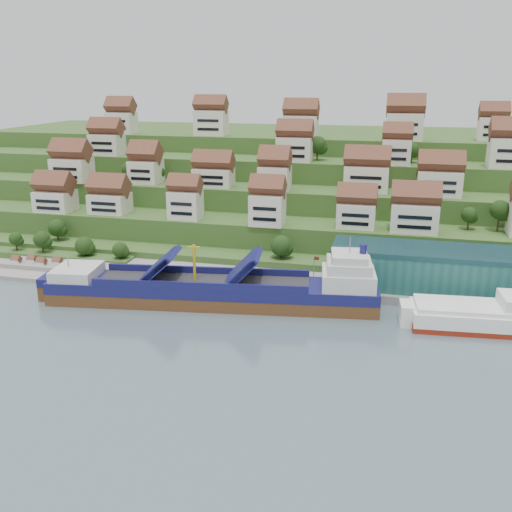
# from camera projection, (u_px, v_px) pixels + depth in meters

# --- Properties ---
(ground) EXTENTS (300.00, 300.00, 0.00)m
(ground) POSITION_uv_depth(u_px,v_px,m) (233.00, 304.00, 136.74)
(ground) COLOR slate
(ground) RESTS_ON ground
(quay) EXTENTS (180.00, 14.00, 2.20)m
(quay) POSITION_uv_depth(u_px,v_px,m) (324.00, 285.00, 145.81)
(quay) COLOR gray
(quay) RESTS_ON ground
(pebble_beach) EXTENTS (45.00, 20.00, 1.00)m
(pebble_beach) POSITION_uv_depth(u_px,v_px,m) (47.00, 268.00, 160.83)
(pebble_beach) COLOR gray
(pebble_beach) RESTS_ON ground
(hillside) EXTENTS (260.00, 128.00, 31.00)m
(hillside) POSITION_uv_depth(u_px,v_px,m) (303.00, 185.00, 229.61)
(hillside) COLOR #2D4C1E
(hillside) RESTS_ON ground
(hillside_village) EXTENTS (155.57, 65.34, 29.30)m
(hillside_village) POSITION_uv_depth(u_px,v_px,m) (288.00, 167.00, 185.11)
(hillside_village) COLOR silver
(hillside_village) RESTS_ON ground
(hillside_trees) EXTENTS (141.44, 62.36, 30.23)m
(hillside_trees) POSITION_uv_depth(u_px,v_px,m) (241.00, 194.00, 177.33)
(hillside_trees) COLOR #214015
(hillside_trees) RESTS_ON ground
(warehouse) EXTENTS (60.00, 15.00, 10.00)m
(warehouse) POSITION_uv_depth(u_px,v_px,m) (457.00, 270.00, 138.62)
(warehouse) COLOR #235F59
(warehouse) RESTS_ON quay
(flagpole) EXTENTS (1.28, 0.16, 8.00)m
(flagpole) POSITION_uv_depth(u_px,v_px,m) (314.00, 270.00, 139.87)
(flagpole) COLOR gray
(flagpole) RESTS_ON quay
(beach_huts) EXTENTS (14.40, 3.70, 2.20)m
(beach_huts) POSITION_uv_depth(u_px,v_px,m) (37.00, 264.00, 159.64)
(beach_huts) COLOR white
(beach_huts) RESTS_ON pebble_beach
(cargo_ship) EXTENTS (79.19, 22.46, 17.36)m
(cargo_ship) POSITION_uv_depth(u_px,v_px,m) (221.00, 291.00, 135.87)
(cargo_ship) COLOR brown
(cargo_ship) RESTS_ON ground
(second_ship) EXTENTS (30.41, 13.43, 8.58)m
(second_ship) POSITION_uv_depth(u_px,v_px,m) (485.00, 317.00, 122.80)
(second_ship) COLOR maroon
(second_ship) RESTS_ON ground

